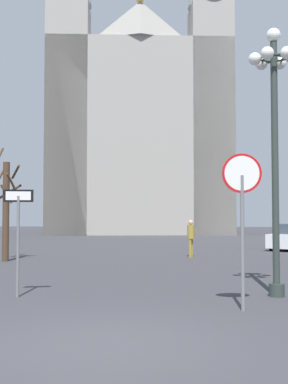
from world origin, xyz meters
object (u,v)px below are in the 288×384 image
at_px(one_way_arrow_sign, 18,227).
at_px(pedestrian_walking, 191,235).
at_px(street_lamp, 275,120).
at_px(stop_sign, 242,200).
at_px(bare_tree, 6,206).
at_px(cathedral, 139,112).

xyz_separation_m(one_way_arrow_sign, pedestrian_walking, (4.27, 10.12, -0.62)).
xyz_separation_m(street_lamp, pedestrian_walking, (-1.71, 9.59, -3.15)).
xyz_separation_m(stop_sign, bare_tree, (-8.20, 9.01, 0.01)).
bearing_deg(stop_sign, one_way_arrow_sign, 166.88).
relative_size(one_way_arrow_sign, pedestrian_walking, 1.52).
relative_size(cathedral, street_lamp, 5.93).
distance_m(bare_tree, pedestrian_walking, 7.92).
relative_size(cathedral, bare_tree, 8.09).
distance_m(one_way_arrow_sign, pedestrian_walking, 11.00).
bearing_deg(bare_tree, one_way_arrow_sign, -67.66).
bearing_deg(stop_sign, pedestrian_walking, 93.59).
height_order(stop_sign, bare_tree, bare_tree).
xyz_separation_m(stop_sign, one_way_arrow_sign, (-4.97, 1.16, -0.60)).
distance_m(stop_sign, pedestrian_walking, 11.37).
height_order(street_lamp, bare_tree, street_lamp).
height_order(stop_sign, pedestrian_walking, stop_sign).
height_order(cathedral, bare_tree, cathedral).
bearing_deg(cathedral, stop_sign, -82.01).
xyz_separation_m(street_lamp, bare_tree, (-9.20, 7.32, -1.92)).
bearing_deg(one_way_arrow_sign, pedestrian_walking, 67.14).
bearing_deg(pedestrian_walking, one_way_arrow_sign, -112.86).
xyz_separation_m(stop_sign, pedestrian_walking, (-0.71, 11.28, -1.22)).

